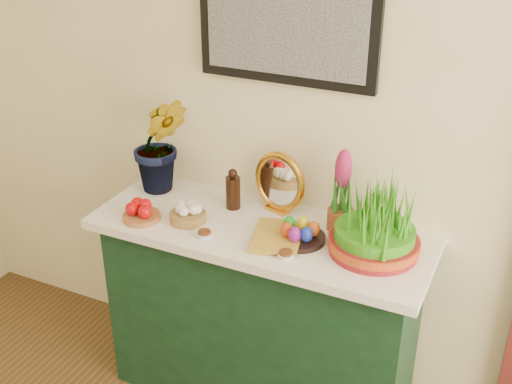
{
  "coord_description": "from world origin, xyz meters",
  "views": [
    {
      "loc": [
        0.75,
        -0.05,
        2.2
      ],
      "look_at": [
        -0.2,
        1.95,
        1.07
      ],
      "focal_mm": 45.0,
      "sensor_mm": 36.0,
      "label": 1
    }
  ],
  "objects_px": {
    "sideboard": "(261,318)",
    "hyacinth_green": "(159,129)",
    "mirror": "(279,183)",
    "book": "(253,234)",
    "wheatgrass_sabzeh": "(376,223)"
  },
  "relations": [
    {
      "from": "hyacinth_green",
      "to": "wheatgrass_sabzeh",
      "type": "height_order",
      "value": "hyacinth_green"
    },
    {
      "from": "hyacinth_green",
      "to": "book",
      "type": "xyz_separation_m",
      "value": [
        0.55,
        -0.21,
        -0.28
      ]
    },
    {
      "from": "mirror",
      "to": "book",
      "type": "distance_m",
      "value": 0.28
    },
    {
      "from": "sideboard",
      "to": "hyacinth_green",
      "type": "xyz_separation_m",
      "value": [
        -0.54,
        0.12,
        0.76
      ]
    },
    {
      "from": "hyacinth_green",
      "to": "wheatgrass_sabzeh",
      "type": "bearing_deg",
      "value": -38.26
    },
    {
      "from": "hyacinth_green",
      "to": "mirror",
      "type": "relative_size",
      "value": 2.18
    },
    {
      "from": "wheatgrass_sabzeh",
      "to": "mirror",
      "type": "bearing_deg",
      "value": 160.81
    },
    {
      "from": "sideboard",
      "to": "book",
      "type": "bearing_deg",
      "value": -84.63
    },
    {
      "from": "sideboard",
      "to": "book",
      "type": "xyz_separation_m",
      "value": [
        0.01,
        -0.09,
        0.48
      ]
    },
    {
      "from": "sideboard",
      "to": "wheatgrass_sabzeh",
      "type": "xyz_separation_m",
      "value": [
        0.47,
        0.0,
        0.59
      ]
    },
    {
      "from": "book",
      "to": "wheatgrass_sabzeh",
      "type": "height_order",
      "value": "wheatgrass_sabzeh"
    },
    {
      "from": "mirror",
      "to": "book",
      "type": "height_order",
      "value": "mirror"
    },
    {
      "from": "hyacinth_green",
      "to": "sideboard",
      "type": "bearing_deg",
      "value": -44.04
    },
    {
      "from": "mirror",
      "to": "wheatgrass_sabzeh",
      "type": "xyz_separation_m",
      "value": [
        0.46,
        -0.16,
        -0.0
      ]
    },
    {
      "from": "mirror",
      "to": "book",
      "type": "xyz_separation_m",
      "value": [
        0.0,
        -0.26,
        -0.11
      ]
    }
  ]
}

